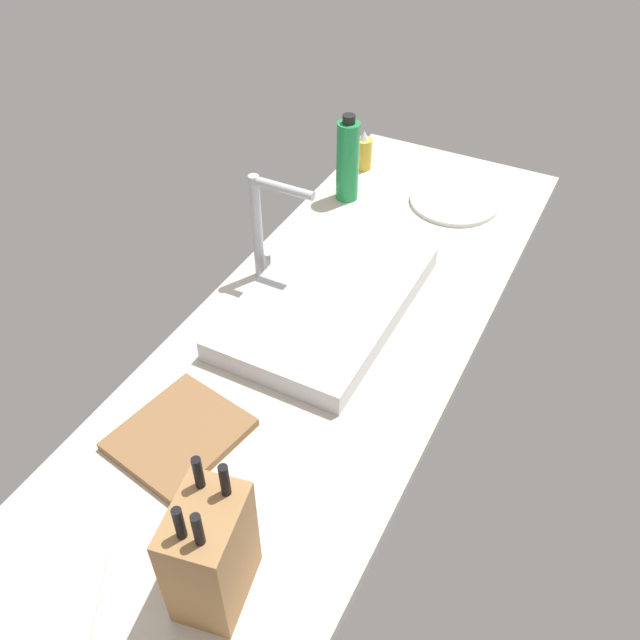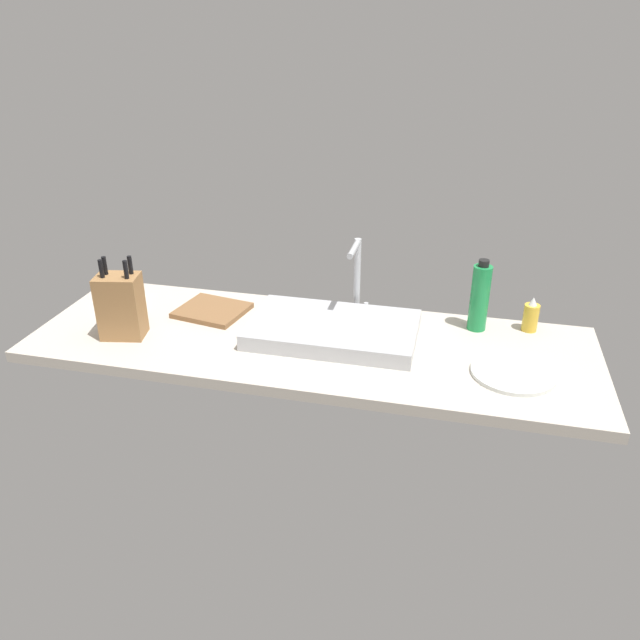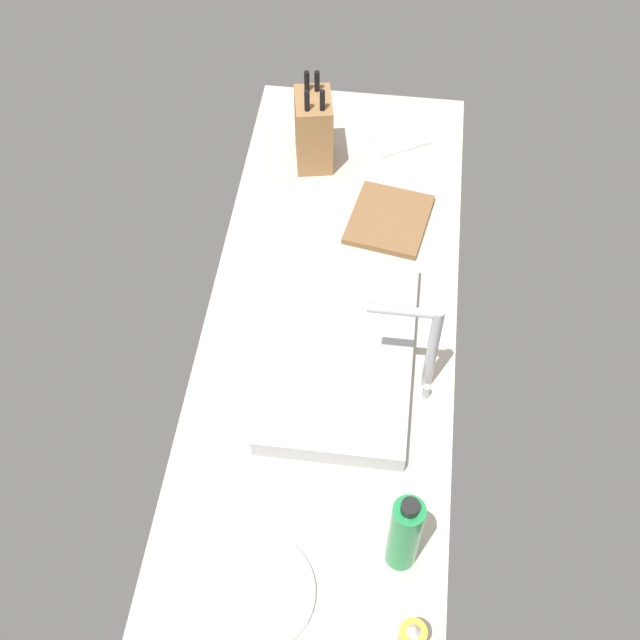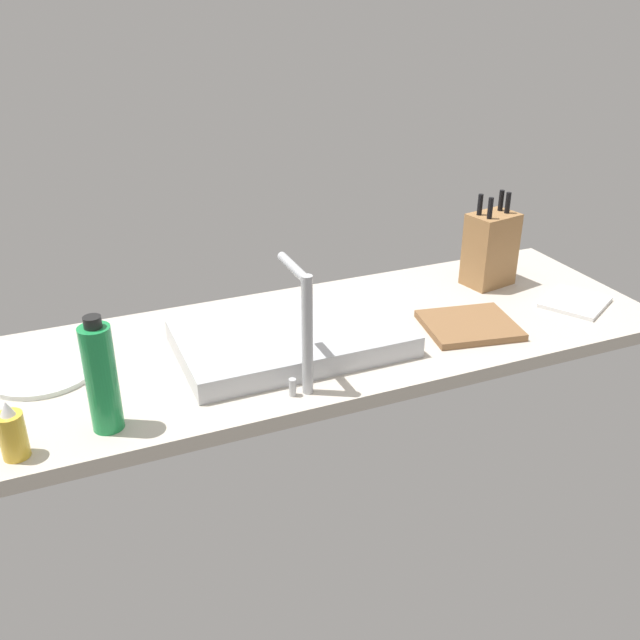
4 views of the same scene
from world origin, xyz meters
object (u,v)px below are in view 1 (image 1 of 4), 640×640
Objects in this scene: cutting_board at (180,434)px; water_bottle at (348,161)px; faucet at (264,220)px; dish_towel at (49,600)px; knife_block at (211,553)px; sink_basin at (327,301)px; dinner_plate at (454,201)px; soap_bottle at (363,152)px.

water_bottle reaches higher than cutting_board.
faucet is 1.62× the size of dish_towel.
knife_block is 27.61cm from dish_towel.
faucet reaches higher than sink_basin.
water_bottle is at bearing 111.44° from dinner_plate.
soap_bottle is (62.60, 19.82, 2.51)cm from sink_basin.
knife_block is at bearing -167.35° from sink_basin.
dinner_plate is at bearing -9.28° from knife_block.
water_bottle is 1.45× the size of dish_towel.
soap_bottle is at bearing 9.58° from water_bottle.
faucet reaches higher than water_bottle.
soap_bottle is at bearing 5.23° from dish_towel.
knife_block is at bearing -164.94° from soap_bottle.
cutting_board is at bearing 169.48° from dinner_plate.
knife_block reaches higher than dish_towel.
knife_block is 1.10× the size of dinner_plate.
cutting_board is 1.88× the size of soap_bottle.
faucet is 86.71cm from dish_towel.
knife_block is 133.89cm from soap_bottle.
sink_basin is at bearing -9.86° from cutting_board.
dinner_plate is at bearing -101.36° from soap_bottle.
cutting_board is 108.68cm from soap_bottle.
sink_basin is at bearing 1.53° from knife_block.
soap_bottle is at bearing 78.64° from dinner_plate.
faucet reaches higher than cutting_board.
water_bottle is (90.78, 9.04, 10.61)cm from cutting_board.
dinner_plate is (-6.19, -30.82, -4.51)cm from soap_bottle.
dish_towel is (-125.80, -10.20, -10.91)cm from water_bottle.
water_bottle is at bearing -170.42° from soap_bottle.
faucet reaches higher than dinner_plate.
knife_block reaches higher than water_bottle.
cutting_board is at bearing 170.14° from sink_basin.
knife_block is at bearing -57.53° from dish_towel.
water_bottle is at bearing 20.42° from sink_basin.
water_bottle reaches higher than dish_towel.
soap_bottle is 0.49× the size of dinner_plate.
dinner_plate is (122.98, 3.93, -10.15)cm from knife_block.
dish_towel is (-142.96, -13.10, -4.51)cm from soap_bottle.
faucet is at bearing 13.98° from knife_block.
dish_towel is (-80.35, 6.72, -1.99)cm from sink_basin.
sink_basin is 65.71cm from soap_bottle.
faucet is at bearing 178.27° from water_bottle.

